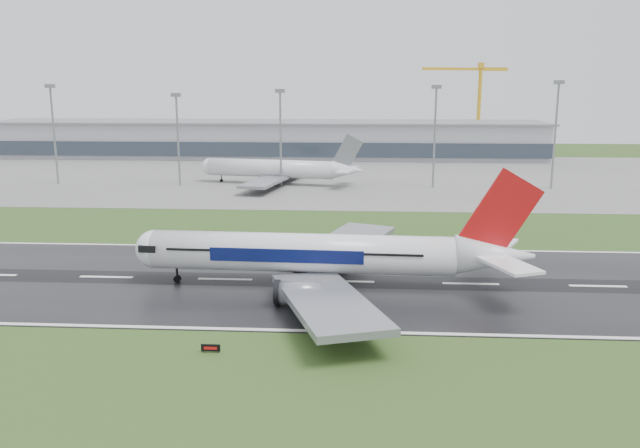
{
  "coord_description": "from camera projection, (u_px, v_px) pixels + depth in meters",
  "views": [
    {
      "loc": [
        41.92,
        -100.24,
        31.36
      ],
      "look_at": [
        34.93,
        12.0,
        7.0
      ],
      "focal_mm": 36.08,
      "sensor_mm": 36.0,
      "label": 1
    }
  ],
  "objects": [
    {
      "name": "floodmast_1",
      "position": [
        54.0,
        137.0,
        204.65
      ],
      "size": [
        0.64,
        0.64,
        30.48
      ],
      "primitive_type": "cylinder",
      "color": "gray",
      "rests_on": "ground"
    },
    {
      "name": "floodmast_4",
      "position": [
        435.0,
        139.0,
        197.37
      ],
      "size": [
        0.64,
        0.64,
        30.23
      ],
      "primitive_type": "cylinder",
      "color": "gray",
      "rests_on": "ground"
    },
    {
      "name": "floodmast_3",
      "position": [
        281.0,
        140.0,
        200.4
      ],
      "size": [
        0.64,
        0.64,
        29.01
      ],
      "primitive_type": "cylinder",
      "color": "gray",
      "rests_on": "ground"
    },
    {
      "name": "apron",
      "position": [
        242.0,
        175.0,
        228.89
      ],
      "size": [
        400.0,
        130.0,
        0.08
      ],
      "primitive_type": "cube",
      "color": "slate",
      "rests_on": "ground"
    },
    {
      "name": "runway_sign",
      "position": [
        211.0,
        348.0,
        76.87
      ],
      "size": [
        2.31,
        0.48,
        1.04
      ],
      "primitive_type": null,
      "rotation": [
        0.0,
        0.0,
        -0.1
      ],
      "color": "black",
      "rests_on": "ground"
    },
    {
      "name": "floodmast_2",
      "position": [
        178.0,
        142.0,
        202.51
      ],
      "size": [
        0.64,
        0.64,
        27.77
      ],
      "primitive_type": "cylinder",
      "color": "gray",
      "rests_on": "ground"
    },
    {
      "name": "tower_crane",
      "position": [
        479.0,
        109.0,
        291.86
      ],
      "size": [
        40.16,
        15.73,
        41.4
      ],
      "primitive_type": null,
      "rotation": [
        0.0,
        0.0,
        0.33
      ],
      "color": "gold",
      "rests_on": "ground"
    },
    {
      "name": "parked_airliner",
      "position": [
        277.0,
        159.0,
        205.71
      ],
      "size": [
        63.52,
        60.54,
        16.05
      ],
      "primitive_type": null,
      "rotation": [
        0.0,
        0.0,
        -0.19
      ],
      "color": "silver",
      "rests_on": "apron"
    },
    {
      "name": "runway",
      "position": [
        106.0,
        277.0,
        106.95
      ],
      "size": [
        400.0,
        45.0,
        0.1
      ],
      "primitive_type": "cube",
      "color": "black",
      "rests_on": "ground"
    },
    {
      "name": "main_airliner",
      "position": [
        330.0,
        230.0,
        99.75
      ],
      "size": [
        64.81,
        61.95,
        18.44
      ],
      "primitive_type": null,
      "rotation": [
        0.0,
        0.0,
        -0.04
      ],
      "color": "white",
      "rests_on": "runway"
    },
    {
      "name": "floodmast_5",
      "position": [
        555.0,
        137.0,
        195.03
      ],
      "size": [
        0.64,
        0.64,
        31.58
      ],
      "primitive_type": "cylinder",
      "color": "gray",
      "rests_on": "ground"
    },
    {
      "name": "ground",
      "position": [
        106.0,
        277.0,
        106.97
      ],
      "size": [
        520.0,
        520.0,
        0.0
      ],
      "primitive_type": "plane",
      "color": "#294619",
      "rests_on": "ground"
    },
    {
      "name": "terminal",
      "position": [
        266.0,
        140.0,
        285.83
      ],
      "size": [
        240.0,
        36.0,
        15.0
      ],
      "primitive_type": "cube",
      "color": "#9697A0",
      "rests_on": "ground"
    }
  ]
}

